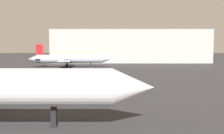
# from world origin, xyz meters

# --- Properties ---
(airplane_distant) EXTENTS (30.39, 20.55, 8.28)m
(airplane_distant) POSITION_xyz_m (-12.11, 81.68, 2.94)
(airplane_distant) COLOR #B2BCCC
(airplane_distant) RESTS_ON ground_plane
(terminal_building) EXTENTS (73.11, 19.29, 15.28)m
(terminal_building) POSITION_xyz_m (11.96, 111.56, 7.64)
(terminal_building) COLOR #B7B7B2
(terminal_building) RESTS_ON ground_plane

